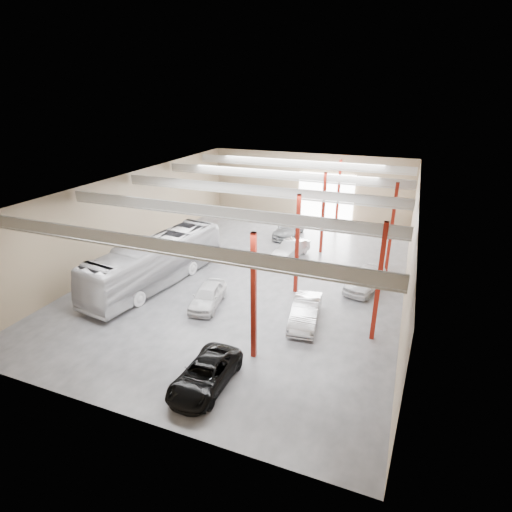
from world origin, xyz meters
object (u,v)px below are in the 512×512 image
Objects in this scene: coach_bus at (156,261)px; car_row_c at (289,228)px; car_row_a at (208,295)px; black_sedan at (205,375)px; car_right_far at (365,279)px; car_right_near at (305,312)px; car_row_b at (291,249)px.

coach_bus reaches higher than car_row_c.
car_row_c reaches higher than car_row_a.
car_row_c is at bearing 76.95° from car_row_a.
car_right_far reaches higher than black_sedan.
car_row_c is 1.16× the size of car_right_near.
black_sedan is at bearing -72.50° from car_row_a.
car_row_c is at bearing 97.78° from black_sedan.
car_row_c is 15.89m from car_right_near.
black_sedan is 14.37m from car_right_far.
car_row_b is 0.82× the size of car_row_c.
car_row_a is 6.54m from car_right_near.
car_row_a is 10.29m from car_row_b.
car_row_a reaches higher than car_row_b.
car_right_far is at bearing 25.57° from coach_bus.
car_right_near is at bearing -7.27° from car_row_a.
car_right_far is (6.61, -3.78, 0.08)m from car_row_b.
car_right_near is (3.81, -9.69, 0.04)m from car_row_b.
car_row_a is at bearing -9.99° from coach_bus.
car_right_far is at bearing 58.17° from car_right_near.
car_row_c is 1.13× the size of car_right_far.
car_row_b is at bearing 93.99° from black_sedan.
car_right_near reaches higher than car_row_b.
car_right_far reaches higher than car_right_near.
black_sedan is 1.09× the size of car_row_b.
car_row_b is 5.48m from car_row_c.
car_row_b is at bearing 55.15° from coach_bus.
car_right_near is (11.52, -1.40, -0.97)m from coach_bus.
coach_bus is 11.37m from car_row_b.
car_row_b is at bearing 104.96° from car_right_near.
black_sedan is at bearing -73.58° from car_row_b.
car_row_a is (-3.53, 7.00, 0.07)m from black_sedan.
car_right_near is 0.98× the size of car_right_far.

